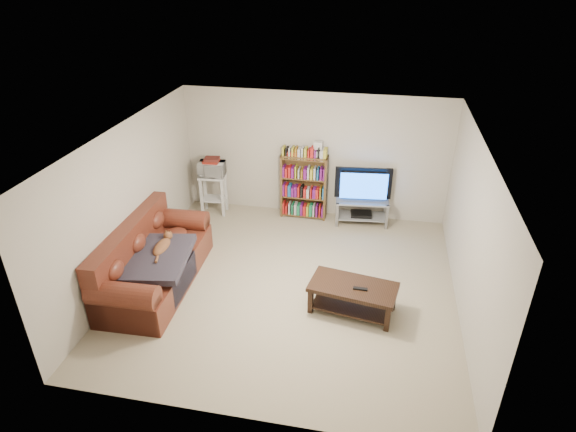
% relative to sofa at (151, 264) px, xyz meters
% --- Properties ---
extents(floor, '(5.00, 5.00, 0.00)m').
position_rel_sofa_xyz_m(floor, '(2.10, 0.34, -0.35)').
color(floor, tan).
rests_on(floor, ground).
extents(ceiling, '(5.00, 5.00, 0.00)m').
position_rel_sofa_xyz_m(ceiling, '(2.10, 0.34, 2.05)').
color(ceiling, white).
rests_on(ceiling, ground).
extents(wall_back, '(5.00, 0.00, 5.00)m').
position_rel_sofa_xyz_m(wall_back, '(2.10, 2.84, 0.85)').
color(wall_back, beige).
rests_on(wall_back, ground).
extents(wall_front, '(5.00, 0.00, 5.00)m').
position_rel_sofa_xyz_m(wall_front, '(2.10, -2.16, 0.85)').
color(wall_front, beige).
rests_on(wall_front, ground).
extents(wall_left, '(0.00, 5.00, 5.00)m').
position_rel_sofa_xyz_m(wall_left, '(-0.40, 0.34, 0.85)').
color(wall_left, beige).
rests_on(wall_left, ground).
extents(wall_right, '(0.00, 5.00, 5.00)m').
position_rel_sofa_xyz_m(wall_right, '(4.60, 0.34, 0.85)').
color(wall_right, beige).
rests_on(wall_right, ground).
extents(sofa, '(1.09, 2.38, 1.00)m').
position_rel_sofa_xyz_m(sofa, '(0.00, 0.00, 0.00)').
color(sofa, '#5F2618').
rests_on(sofa, floor).
extents(blanket, '(1.04, 1.27, 0.19)m').
position_rel_sofa_xyz_m(blanket, '(0.20, -0.15, 0.23)').
color(blanket, '#2F2A36').
rests_on(blanket, sofa).
extents(cat, '(0.28, 0.65, 0.19)m').
position_rel_sofa_xyz_m(cat, '(0.19, 0.06, 0.29)').
color(cat, brown).
rests_on(cat, sofa).
extents(coffee_table, '(1.30, 0.80, 0.44)m').
position_rel_sofa_xyz_m(coffee_table, '(3.09, -0.08, -0.04)').
color(coffee_table, black).
rests_on(coffee_table, floor).
extents(remote, '(0.20, 0.06, 0.02)m').
position_rel_sofa_xyz_m(remote, '(3.19, -0.15, 0.11)').
color(remote, black).
rests_on(remote, coffee_table).
extents(tv_stand, '(1.02, 0.53, 0.49)m').
position_rel_sofa_xyz_m(tv_stand, '(3.06, 2.56, -0.01)').
color(tv_stand, '#999EA3').
rests_on(tv_stand, floor).
extents(television, '(1.06, 0.24, 0.61)m').
position_rel_sofa_xyz_m(television, '(3.06, 2.56, 0.45)').
color(television, black).
rests_on(television, tv_stand).
extents(dvd_player, '(0.42, 0.31, 0.06)m').
position_rel_sofa_xyz_m(dvd_player, '(3.06, 2.56, -0.16)').
color(dvd_player, black).
rests_on(dvd_player, tv_stand).
extents(bookshelf, '(0.88, 0.28, 1.27)m').
position_rel_sofa_xyz_m(bookshelf, '(1.94, 2.63, 0.31)').
color(bookshelf, brown).
rests_on(bookshelf, floor).
extents(shelf_clutter, '(0.64, 0.20, 0.28)m').
position_rel_sofa_xyz_m(shelf_clutter, '(2.04, 2.64, 1.03)').
color(shelf_clutter, silver).
rests_on(shelf_clutter, bookshelf).
extents(microwave_stand, '(0.53, 0.40, 0.80)m').
position_rel_sofa_xyz_m(microwave_stand, '(0.18, 2.44, 0.16)').
color(microwave_stand, silver).
rests_on(microwave_stand, floor).
extents(microwave, '(0.52, 0.37, 0.27)m').
position_rel_sofa_xyz_m(microwave, '(0.18, 2.44, 0.59)').
color(microwave, silver).
rests_on(microwave, microwave_stand).
extents(game_boxes, '(0.31, 0.28, 0.05)m').
position_rel_sofa_xyz_m(game_boxes, '(0.18, 2.44, 0.75)').
color(game_boxes, maroon).
rests_on(game_boxes, microwave).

